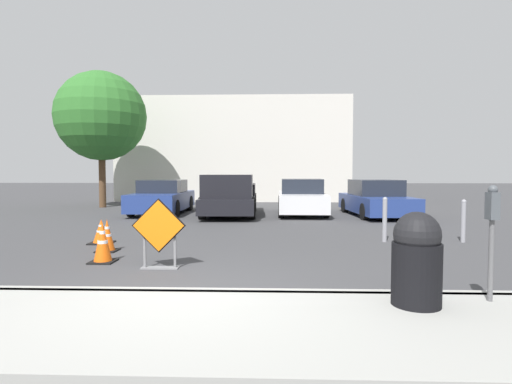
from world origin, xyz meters
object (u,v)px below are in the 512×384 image
traffic_cone_nearest (103,242)px  parked_car_third (376,199)px  bollard_nearest (385,218)px  pickup_truck (230,197)px  trash_bin (417,258)px  traffic_cone_second (107,236)px  parked_car_nearest (163,198)px  parked_car_second (302,198)px  bollard_second (463,220)px  road_closed_sign (159,232)px  parking_meter (492,223)px  traffic_cone_third (101,232)px

traffic_cone_nearest → parked_car_third: 11.14m
bollard_nearest → pickup_truck: bearing=127.6°
parked_car_third → trash_bin: (-2.44, -11.07, 0.05)m
traffic_cone_second → parked_car_nearest: bearing=96.8°
traffic_cone_second → parked_car_second: parked_car_second is taller
traffic_cone_nearest → bollard_second: bearing=17.2°
road_closed_sign → pickup_truck: (0.38, 8.65, 0.08)m
traffic_cone_second → bollard_second: (8.24, 1.40, 0.21)m
pickup_truck → parked_car_third: 5.75m
pickup_truck → parking_meter: size_ratio=3.62×
parked_car_nearest → bollard_nearest: parked_car_nearest is taller
parked_car_second → trash_bin: size_ratio=3.71×
trash_bin → parking_meter: (0.96, 0.18, 0.40)m
road_closed_sign → bollard_nearest: (4.78, 2.93, -0.08)m
bollard_nearest → bollard_second: size_ratio=1.05×
pickup_truck → parked_car_third: pickup_truck is taller
road_closed_sign → traffic_cone_second: road_closed_sign is taller
traffic_cone_second → pickup_truck: 7.39m
road_closed_sign → pickup_truck: bearing=87.5°
traffic_cone_second → parking_meter: 7.19m
parked_car_nearest → parked_car_second: (5.75, -0.23, 0.02)m
road_closed_sign → traffic_cone_nearest: (-1.22, 0.49, -0.28)m
bollard_nearest → parked_car_third: bearing=77.2°
parked_car_third → pickup_truck: bearing=-1.7°
bollard_second → bollard_nearest: bearing=-180.0°
parking_meter → bollard_second: bearing=67.6°
road_closed_sign → pickup_truck: size_ratio=0.24×
traffic_cone_nearest → road_closed_sign: bearing=-21.8°
parked_car_second → bollard_second: 7.21m
traffic_cone_third → parked_car_nearest: (-0.41, 7.03, 0.37)m
road_closed_sign → parked_car_second: size_ratio=0.30×
parked_car_nearest → bollard_nearest: 9.81m
traffic_cone_third → pickup_truck: pickup_truck is taller
traffic_cone_second → pickup_truck: pickup_truck is taller
traffic_cone_second → trash_bin: trash_bin is taller
traffic_cone_third → trash_bin: (5.77, -4.67, 0.41)m
traffic_cone_third → parked_car_third: 10.42m
parked_car_third → parking_meter: bearing=78.3°
traffic_cone_nearest → parked_car_second: size_ratio=0.19×
parked_car_nearest → trash_bin: size_ratio=3.90×
parking_meter → traffic_cone_second: bearing=150.2°
parked_car_nearest → bollard_second: parked_car_nearest is taller
parked_car_third → bollard_second: size_ratio=4.28×
bollard_nearest → traffic_cone_third: bearing=-176.2°
traffic_cone_nearest → parked_car_nearest: parked_car_nearest is taller
road_closed_sign → bollard_nearest: bearing=31.5°
bollard_nearest → parking_meter: 4.98m
traffic_cone_nearest → parked_car_second: bearing=63.1°
parked_car_nearest → parking_meter: parking_meter is taller
pickup_truck → parking_meter: pickup_truck is taller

